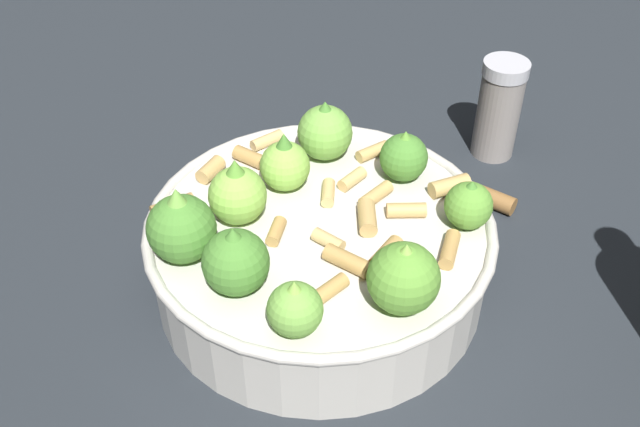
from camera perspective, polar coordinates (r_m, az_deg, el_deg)
ground_plane at (r=0.57m, az=0.00°, el=-5.44°), size 2.40×2.40×0.00m
cooking_pan at (r=0.54m, az=-0.17°, el=-2.47°), size 0.25×0.25×0.12m
pepper_shaker at (r=0.70m, az=13.64°, el=7.87°), size 0.04×0.04×0.10m
wooden_spoon at (r=0.69m, az=5.15°, el=4.37°), size 0.04×0.22×0.02m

